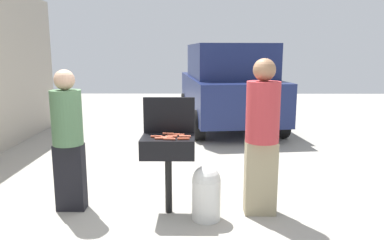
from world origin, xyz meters
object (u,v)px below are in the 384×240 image
hot_dog_6 (183,139)px  propane_tank (206,192)px  hot_dog_2 (169,139)px  hot_dog_7 (171,137)px  hot_dog_8 (179,135)px  person_right (262,132)px  hot_dog_0 (157,137)px  hot_dog_5 (174,134)px  bbq_grill (168,149)px  hot_dog_1 (167,138)px  person_left (68,136)px  parked_minivan (227,85)px  hot_dog_3 (185,136)px  hot_dog_4 (168,134)px  hot_dog_9 (161,138)px

hot_dog_6 → propane_tank: bearing=-6.6°
hot_dog_2 → hot_dog_7: (0.02, 0.11, 0.00)m
hot_dog_8 → person_right: (0.93, -0.06, 0.05)m
hot_dog_0 → hot_dog_2: size_ratio=1.00×
hot_dog_5 → hot_dog_6: 0.24m
bbq_grill → person_right: bearing=-0.9°
hot_dog_1 → hot_dog_7: (0.05, 0.05, 0.00)m
hot_dog_2 → person_left: (-1.18, 0.23, -0.02)m
hot_dog_1 → person_left: (-1.15, 0.16, -0.02)m
bbq_grill → parked_minivan: 5.26m
propane_tank → hot_dog_3: bearing=149.3°
hot_dog_0 → hot_dog_4: 0.19m
hot_dog_6 → hot_dog_9: (-0.25, 0.02, 0.00)m
hot_dog_7 → propane_tank: size_ratio=0.21×
hot_dog_2 → hot_dog_9: size_ratio=1.00×
hot_dog_6 → hot_dog_7: 0.17m
hot_dog_8 → hot_dog_9: (-0.19, -0.16, 0.00)m
hot_dog_4 → hot_dog_5: (0.06, -0.04, 0.00)m
hot_dog_2 → hot_dog_8: bearing=64.4°
hot_dog_2 → hot_dog_6: same height
hot_dog_5 → person_left: size_ratio=0.08×
hot_dog_6 → hot_dog_7: same height
hot_dog_7 → propane_tank: (0.39, -0.13, -0.59)m
hot_dog_0 → hot_dog_7: bearing=0.2°
hot_dog_4 → hot_dog_6: bearing=-53.9°
hot_dog_0 → person_left: person_left is taller
hot_dog_2 → hot_dog_9: same height
hot_dog_4 → hot_dog_7: (0.04, -0.15, 0.00)m
hot_dog_1 → person_right: bearing=3.9°
hot_dog_1 → hot_dog_3: size_ratio=1.00×
hot_dog_8 → hot_dog_1: bearing=-133.7°
hot_dog_8 → parked_minivan: bearing=79.0°
hot_dog_2 → hot_dog_3: size_ratio=1.00×
parked_minivan → hot_dog_6: bearing=73.4°
hot_dog_8 → hot_dog_5: bearing=154.2°
hot_dog_8 → hot_dog_4: bearing=152.6°
hot_dog_2 → hot_dog_4: same height
hot_dog_3 → hot_dog_5: size_ratio=1.00×
hot_dog_9 → person_right: (1.12, 0.11, 0.05)m
hot_dog_4 → propane_tank: hot_dog_4 is taller
hot_dog_9 → propane_tank: 0.78m
hot_dog_6 → hot_dog_5: bearing=118.9°
hot_dog_9 → person_left: size_ratio=0.08×
hot_dog_4 → hot_dog_6: 0.31m
propane_tank → parked_minivan: size_ratio=0.13×
hot_dog_9 → hot_dog_7: bearing=36.0°
hot_dog_0 → hot_dog_5: 0.22m
hot_dog_2 → parked_minivan: parked_minivan is taller
bbq_grill → hot_dog_6: 0.28m
hot_dog_8 → hot_dog_9: size_ratio=1.00×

